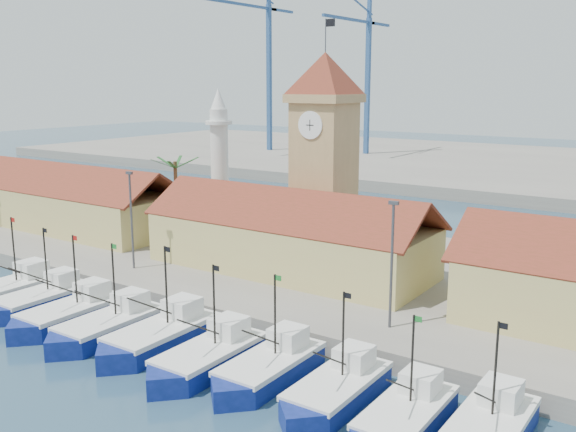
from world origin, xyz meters
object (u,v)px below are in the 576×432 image
Objects in this scene: boat_5 at (206,359)px; clock_tower at (324,150)px; minaret at (220,161)px; boat_0 at (8,292)px.

clock_tower reaches higher than boat_5.
clock_tower is (-5.83, 24.09, 11.20)m from boat_5.
clock_tower is at bearing -7.61° from minaret.
boat_0 is 23.10m from boat_5.
clock_tower is (17.27, 23.51, 11.18)m from boat_0.
boat_0 is 27.13m from minaret.
minaret is (-15.00, 2.00, -2.23)m from clock_tower.
minaret is at bearing 84.92° from boat_0.
clock_tower is 15.30m from minaret.
boat_0 is 31.23m from clock_tower.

